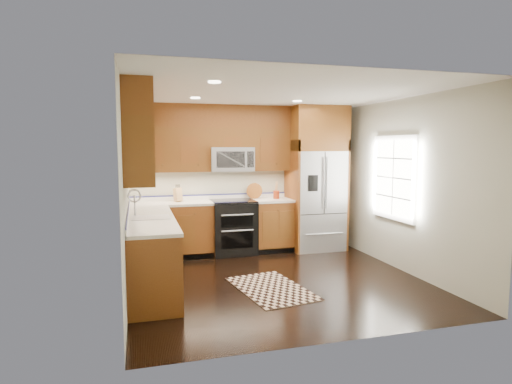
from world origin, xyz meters
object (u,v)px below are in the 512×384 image
object	(u,v)px
range	(233,227)
rug	(271,288)
refrigerator	(316,178)
knife_block	(178,195)
utensil_crock	(276,193)

from	to	relation	value
range	rug	bearing A→B (deg)	-88.10
refrigerator	range	bearing A→B (deg)	178.60
knife_block	rug	bearing A→B (deg)	-64.76
refrigerator	rug	world-z (taller)	refrigerator
range	refrigerator	size ratio (longest dim) A/B	0.36
refrigerator	utensil_crock	distance (m)	0.78
range	refrigerator	xyz separation A→B (m)	(1.55, -0.04, 0.83)
range	rug	world-z (taller)	range
range	knife_block	size ratio (longest dim) A/B	3.19
rug	utensil_crock	bearing A→B (deg)	60.98
range	refrigerator	distance (m)	1.76
refrigerator	knife_block	bearing A→B (deg)	176.07
range	utensil_crock	size ratio (longest dim) A/B	3.02
rug	utensil_crock	world-z (taller)	utensil_crock
utensil_crock	refrigerator	bearing A→B (deg)	-7.50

